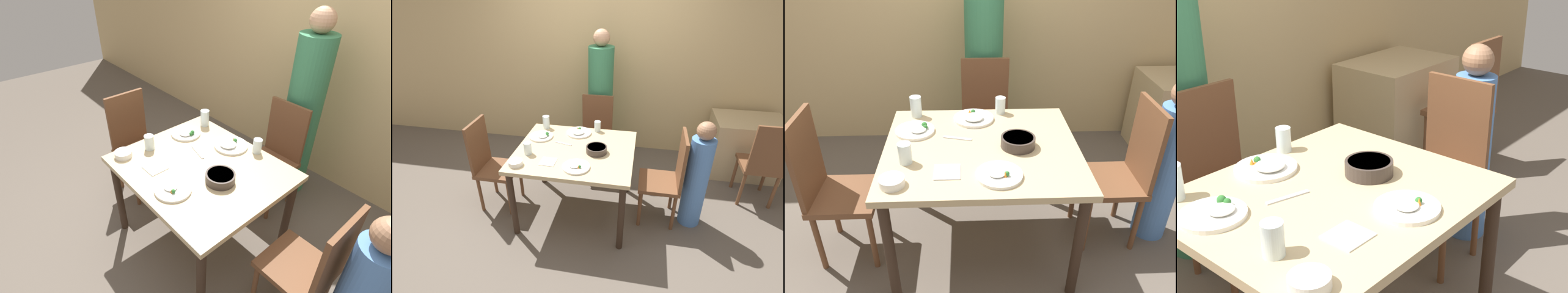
{
  "view_description": "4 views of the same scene",
  "coord_description": "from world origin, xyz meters",
  "views": [
    {
      "loc": [
        1.32,
        -1.17,
        2.13
      ],
      "look_at": [
        -0.0,
        -0.05,
        0.96
      ],
      "focal_mm": 28.0,
      "sensor_mm": 36.0,
      "label": 1
    },
    {
      "loc": [
        0.61,
        -2.52,
        2.28
      ],
      "look_at": [
        0.14,
        -0.05,
        0.85
      ],
      "focal_mm": 28.0,
      "sensor_mm": 36.0,
      "label": 2
    },
    {
      "loc": [
        -0.08,
        -1.94,
        1.93
      ],
      "look_at": [
        -0.01,
        -0.01,
        0.78
      ],
      "focal_mm": 35.0,
      "sensor_mm": 36.0,
      "label": 3
    },
    {
      "loc": [
        -1.34,
        -1.34,
        1.78
      ],
      "look_at": [
        0.14,
        -0.09,
        0.95
      ],
      "focal_mm": 50.0,
      "sensor_mm": 36.0,
      "label": 4
    }
  ],
  "objects": [
    {
      "name": "chair_adult_spot",
      "position": [
        0.07,
        0.85,
        0.53
      ],
      "size": [
        0.4,
        0.4,
        1.0
      ],
      "color": "brown",
      "rests_on": "ground_plane"
    },
    {
      "name": "plate_rice_adult",
      "position": [
        -0.41,
        0.19,
        0.79
      ],
      "size": [
        0.25,
        0.25,
        0.05
      ],
      "color": "white",
      "rests_on": "dining_table"
    },
    {
      "name": "glass_water_tall",
      "position": [
        -0.43,
        -0.16,
        0.83
      ],
      "size": [
        0.08,
        0.08,
        0.12
      ],
      "color": "silver",
      "rests_on": "dining_table"
    },
    {
      "name": "napkin_folded",
      "position": [
        -0.19,
        -0.27,
        0.78
      ],
      "size": [
        0.14,
        0.14,
        0.01
      ],
      "color": "white",
      "rests_on": "dining_table"
    },
    {
      "name": "fork_steel",
      "position": [
        -0.14,
        0.09,
        0.78
      ],
      "size": [
        0.18,
        0.06,
        0.01
      ],
      "color": "silver",
      "rests_on": "dining_table"
    },
    {
      "name": "person_child",
      "position": [
        1.2,
        0.06,
        0.54
      ],
      "size": [
        0.22,
        0.22,
        1.15
      ],
      "color": "#5184D1",
      "rests_on": "ground_plane"
    },
    {
      "name": "bowl_curry",
      "position": [
        0.22,
        -0.01,
        0.81
      ],
      "size": [
        0.2,
        0.2,
        0.06
      ],
      "color": "#3D332D",
      "rests_on": "dining_table"
    },
    {
      "name": "bowl_rice_small",
      "position": [
        -0.47,
        -0.37,
        0.8
      ],
      "size": [
        0.13,
        0.13,
        0.04
      ],
      "color": "white",
      "rests_on": "dining_table"
    },
    {
      "name": "chair_child_spot",
      "position": [
        0.92,
        0.06,
        0.53
      ],
      "size": [
        0.4,
        0.4,
        1.0
      ],
      "rotation": [
        0.0,
        0.0,
        -1.57
      ],
      "color": "brown",
      "rests_on": "ground_plane"
    },
    {
      "name": "dining_table",
      "position": [
        0.0,
        0.0,
        0.68
      ],
      "size": [
        1.15,
        1.0,
        0.77
      ],
      "color": "tan",
      "rests_on": "ground_plane"
    },
    {
      "name": "plate_noodles",
      "position": [
        -0.04,
        0.34,
        0.79
      ],
      "size": [
        0.27,
        0.27,
        0.05
      ],
      "color": "white",
      "rests_on": "dining_table"
    },
    {
      "name": "person_adult",
      "position": [
        0.07,
        1.17,
        0.81
      ],
      "size": [
        0.31,
        0.31,
        1.73
      ],
      "color": "#387F56",
      "rests_on": "ground_plane"
    },
    {
      "name": "background_table",
      "position": [
        1.93,
        1.17,
        0.37
      ],
      "size": [
        0.83,
        0.6,
        0.74
      ],
      "color": "tan",
      "rests_on": "ground_plane"
    },
    {
      "name": "chair_background",
      "position": [
        1.93,
        0.52,
        0.53
      ],
      "size": [
        0.4,
        0.4,
        1.0
      ],
      "rotation": [
        0.0,
        0.0,
        3.14
      ],
      "color": "brown",
      "rests_on": "ground_plane"
    },
    {
      "name": "glass_water_center",
      "position": [
        0.15,
        0.45,
        0.83
      ],
      "size": [
        0.07,
        0.07,
        0.11
      ],
      "color": "silver",
      "rests_on": "dining_table"
    },
    {
      "name": "plate_rice_child",
      "position": [
        0.08,
        -0.31,
        0.78
      ],
      "size": [
        0.25,
        0.25,
        0.05
      ],
      "color": "white",
      "rests_on": "dining_table"
    }
  ]
}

